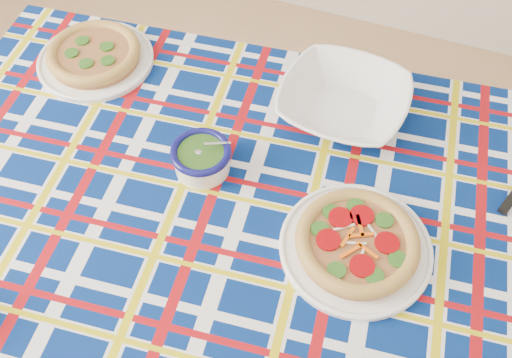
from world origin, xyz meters
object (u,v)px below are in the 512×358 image
at_px(dining_table, 271,243).
at_px(serving_bowl, 343,102).
at_px(pesto_bowl, 201,157).
at_px(main_focaccia_plate, 357,242).

xyz_separation_m(dining_table, serving_bowl, (0.05, 0.33, 0.11)).
distance_m(pesto_bowl, serving_bowl, 0.34).
height_order(dining_table, main_focaccia_plate, main_focaccia_plate).
bearing_deg(serving_bowl, main_focaccia_plate, -69.98).
relative_size(dining_table, serving_bowl, 5.88).
height_order(pesto_bowl, serving_bowl, pesto_bowl).
height_order(main_focaccia_plate, pesto_bowl, pesto_bowl).
relative_size(dining_table, main_focaccia_plate, 5.56).
bearing_deg(main_focaccia_plate, dining_table, -178.94).
bearing_deg(dining_table, pesto_bowl, 150.66).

